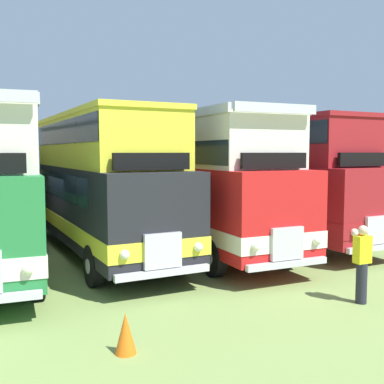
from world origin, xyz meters
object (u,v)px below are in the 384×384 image
at_px(bus_fourth_in_row, 93,177).
at_px(bus_sixth_in_row, 260,173).
at_px(cone_near_end, 126,333).
at_px(bus_fifth_in_row, 189,179).
at_px(marshal_person, 362,264).

distance_m(bus_fourth_in_row, bus_sixth_in_row, 6.57).
distance_m(bus_sixth_in_row, cone_near_end, 11.72).
distance_m(bus_fourth_in_row, bus_fifth_in_row, 3.32).
bearing_deg(bus_fourth_in_row, bus_sixth_in_row, 0.32).
distance_m(bus_fifth_in_row, bus_sixth_in_row, 3.32).
xyz_separation_m(cone_near_end, marshal_person, (5.45, 0.32, 0.54)).
bearing_deg(cone_near_end, bus_fifth_in_row, 59.11).
relative_size(cone_near_end, marshal_person, 0.40).
bearing_deg(marshal_person, cone_near_end, -176.62).
height_order(bus_fourth_in_row, bus_fifth_in_row, bus_fifth_in_row).
distance_m(bus_fourth_in_row, marshal_person, 9.07).
xyz_separation_m(bus_fourth_in_row, cone_near_end, (-1.40, -8.29, -2.13)).
bearing_deg(bus_fifth_in_row, bus_sixth_in_row, 8.34).
height_order(bus_fifth_in_row, cone_near_end, bus_fifth_in_row).
height_order(bus_fifth_in_row, marshal_person, bus_fifth_in_row).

